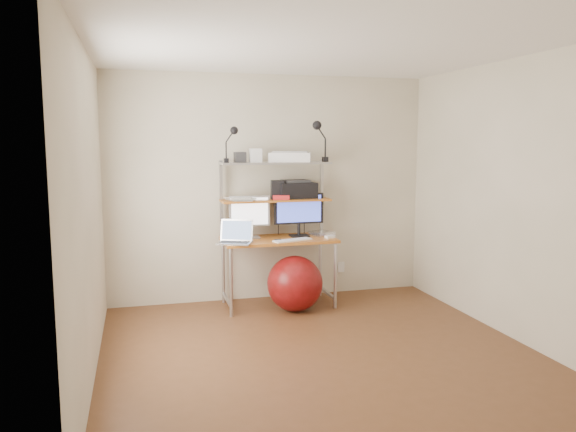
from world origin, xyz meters
name	(u,v)px	position (x,y,z in m)	size (l,w,h in m)	color
room	(321,206)	(0.00, 0.00, 1.25)	(3.60, 3.60, 3.60)	brown
computer_desk	(277,218)	(0.00, 1.50, 0.96)	(1.20, 0.60, 1.57)	#C07225
wall_outlet	(341,267)	(0.85, 1.79, 0.30)	(0.08, 0.01, 0.12)	white
monitor_silver	(250,214)	(-0.29, 1.55, 1.00)	(0.44, 0.16, 0.49)	#A8A8AC
monitor_black	(299,211)	(0.25, 1.52, 1.02)	(0.56, 0.16, 0.55)	black
laptop	(236,238)	(-0.49, 1.29, 0.79)	(0.42, 0.38, 0.30)	silver
keyboard	(293,240)	(0.11, 1.27, 0.75)	(0.42, 0.12, 0.01)	white
mouse	(330,237)	(0.54, 1.31, 0.75)	(0.10, 0.06, 0.03)	white
mac_mini	(322,233)	(0.51, 1.52, 0.76)	(0.22, 0.22, 0.04)	silver
phone	(279,240)	(-0.03, 1.28, 0.75)	(0.07, 0.13, 0.01)	black
printer	(296,190)	(0.24, 1.62, 1.24)	(0.44, 0.32, 0.20)	black
nas_cube	(277,190)	(0.02, 1.56, 1.25)	(0.14, 0.14, 0.20)	black
red_box	(281,197)	(0.05, 1.51, 1.18)	(0.18, 0.12, 0.05)	red
scanner	(290,157)	(0.17, 1.57, 1.61)	(0.51, 0.42, 0.12)	white
box_white	(255,155)	(-0.22, 1.58, 1.62)	(0.12, 0.10, 0.15)	white
box_grey	(240,157)	(-0.38, 1.58, 1.61)	(0.11, 0.11, 0.11)	#303033
clip_lamp_left	(232,136)	(-0.47, 1.50, 1.82)	(0.15, 0.08, 0.37)	black
clip_lamp_right	(319,132)	(0.46, 1.48, 1.87)	(0.18, 0.10, 0.44)	black
exercise_ball	(295,284)	(0.12, 1.21, 0.29)	(0.58, 0.58, 0.58)	maroon
paper_stack	(241,199)	(-0.38, 1.56, 1.17)	(0.38, 0.40, 0.03)	white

